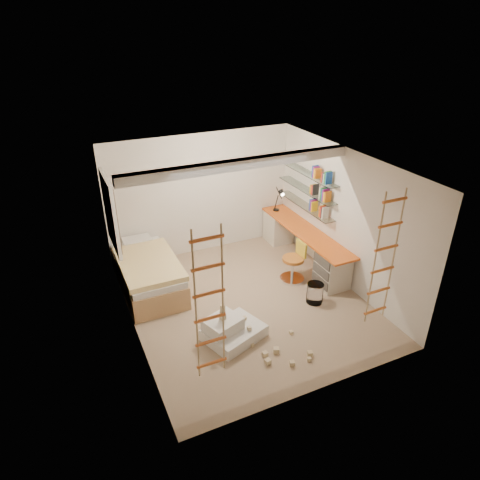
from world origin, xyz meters
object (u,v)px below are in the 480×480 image
bed (148,273)px  swivel_chair (294,266)px  play_platform (231,330)px  desk (303,244)px

bed → swivel_chair: (2.65, -0.90, -0.03)m
swivel_chair → play_platform: (-1.81, -1.08, -0.14)m
bed → play_platform: bed is taller
desk → play_platform: size_ratio=2.62×
desk → swivel_chair: swivel_chair is taller
bed → play_platform: (0.83, -1.98, -0.17)m
desk → bed: bearing=173.5°
desk → play_platform: 2.87m
desk → bed: 3.22m
bed → play_platform: bearing=-67.2°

